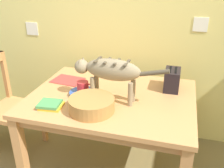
{
  "coord_description": "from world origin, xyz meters",
  "views": [
    {
      "loc": [
        0.48,
        -0.67,
        1.63
      ],
      "look_at": [
        0.0,
        1.04,
        0.83
      ],
      "focal_mm": 40.56,
      "sensor_mm": 36.0,
      "label": 1
    }
  ],
  "objects_px": {
    "saucer_bowl": "(83,93)",
    "wooden_chair_near": "(8,107)",
    "magazine": "(68,80)",
    "toaster": "(172,80)",
    "wicker_basket": "(92,104)",
    "book_stack": "(50,105)",
    "cat": "(110,71)",
    "dining_table": "(112,105)",
    "coffee_mug": "(83,87)"
  },
  "relations": [
    {
      "from": "cat",
      "to": "coffee_mug",
      "type": "bearing_deg",
      "value": 89.95
    },
    {
      "from": "wooden_chair_near",
      "to": "wicker_basket",
      "type": "bearing_deg",
      "value": 77.01
    },
    {
      "from": "magazine",
      "to": "book_stack",
      "type": "distance_m",
      "value": 0.48
    },
    {
      "from": "dining_table",
      "to": "saucer_bowl",
      "type": "distance_m",
      "value": 0.25
    },
    {
      "from": "saucer_bowl",
      "to": "toaster",
      "type": "height_order",
      "value": "toaster"
    },
    {
      "from": "coffee_mug",
      "to": "wooden_chair_near",
      "type": "bearing_deg",
      "value": 174.17
    },
    {
      "from": "dining_table",
      "to": "wicker_basket",
      "type": "relative_size",
      "value": 3.98
    },
    {
      "from": "toaster",
      "to": "wooden_chair_near",
      "type": "distance_m",
      "value": 1.52
    },
    {
      "from": "wicker_basket",
      "to": "book_stack",
      "type": "bearing_deg",
      "value": -174.08
    },
    {
      "from": "cat",
      "to": "wicker_basket",
      "type": "height_order",
      "value": "cat"
    },
    {
      "from": "cat",
      "to": "toaster",
      "type": "bearing_deg",
      "value": -50.69
    },
    {
      "from": "dining_table",
      "to": "wooden_chair_near",
      "type": "height_order",
      "value": "wooden_chair_near"
    },
    {
      "from": "cat",
      "to": "wooden_chair_near",
      "type": "distance_m",
      "value": 1.15
    },
    {
      "from": "wicker_basket",
      "to": "toaster",
      "type": "relative_size",
      "value": 1.61
    },
    {
      "from": "magazine",
      "to": "wicker_basket",
      "type": "relative_size",
      "value": 0.82
    },
    {
      "from": "toaster",
      "to": "wicker_basket",
      "type": "bearing_deg",
      "value": -135.38
    },
    {
      "from": "saucer_bowl",
      "to": "coffee_mug",
      "type": "relative_size",
      "value": 1.63
    },
    {
      "from": "cat",
      "to": "toaster",
      "type": "relative_size",
      "value": 3.53
    },
    {
      "from": "cat",
      "to": "book_stack",
      "type": "height_order",
      "value": "cat"
    },
    {
      "from": "dining_table",
      "to": "magazine",
      "type": "distance_m",
      "value": 0.5
    },
    {
      "from": "book_stack",
      "to": "toaster",
      "type": "bearing_deg",
      "value": 33.37
    },
    {
      "from": "coffee_mug",
      "to": "magazine",
      "type": "xyz_separation_m",
      "value": [
        -0.24,
        0.23,
        -0.07
      ]
    },
    {
      "from": "book_stack",
      "to": "wicker_basket",
      "type": "relative_size",
      "value": 0.55
    },
    {
      "from": "coffee_mug",
      "to": "wicker_basket",
      "type": "distance_m",
      "value": 0.25
    },
    {
      "from": "dining_table",
      "to": "coffee_mug",
      "type": "height_order",
      "value": "coffee_mug"
    },
    {
      "from": "coffee_mug",
      "to": "magazine",
      "type": "distance_m",
      "value": 0.35
    },
    {
      "from": "book_stack",
      "to": "toaster",
      "type": "height_order",
      "value": "toaster"
    },
    {
      "from": "dining_table",
      "to": "wooden_chair_near",
      "type": "bearing_deg",
      "value": 178.5
    },
    {
      "from": "coffee_mug",
      "to": "toaster",
      "type": "relative_size",
      "value": 0.66
    },
    {
      "from": "toaster",
      "to": "wooden_chair_near",
      "type": "height_order",
      "value": "wooden_chair_near"
    },
    {
      "from": "cat",
      "to": "dining_table",
      "type": "bearing_deg",
      "value": 5.08
    },
    {
      "from": "wicker_basket",
      "to": "magazine",
      "type": "bearing_deg",
      "value": 131.41
    },
    {
      "from": "magazine",
      "to": "toaster",
      "type": "bearing_deg",
      "value": 11.06
    },
    {
      "from": "saucer_bowl",
      "to": "book_stack",
      "type": "relative_size",
      "value": 1.21
    },
    {
      "from": "magazine",
      "to": "book_stack",
      "type": "relative_size",
      "value": 1.47
    },
    {
      "from": "magazine",
      "to": "toaster",
      "type": "xyz_separation_m",
      "value": [
        0.9,
        0.07,
        0.08
      ]
    },
    {
      "from": "magazine",
      "to": "wicker_basket",
      "type": "height_order",
      "value": "wicker_basket"
    },
    {
      "from": "coffee_mug",
      "to": "magazine",
      "type": "bearing_deg",
      "value": 136.34
    },
    {
      "from": "wooden_chair_near",
      "to": "coffee_mug",
      "type": "bearing_deg",
      "value": 88.14
    },
    {
      "from": "wicker_basket",
      "to": "toaster",
      "type": "xyz_separation_m",
      "value": [
        0.51,
        0.51,
        0.04
      ]
    },
    {
      "from": "saucer_bowl",
      "to": "wooden_chair_near",
      "type": "distance_m",
      "value": 0.86
    },
    {
      "from": "wooden_chair_near",
      "to": "magazine",
      "type": "bearing_deg",
      "value": 109.16
    },
    {
      "from": "toaster",
      "to": "coffee_mug",
      "type": "bearing_deg",
      "value": -155.43
    },
    {
      "from": "saucer_bowl",
      "to": "book_stack",
      "type": "xyz_separation_m",
      "value": [
        -0.16,
        -0.24,
        0.0
      ]
    },
    {
      "from": "dining_table",
      "to": "saucer_bowl",
      "type": "relative_size",
      "value": 5.92
    },
    {
      "from": "toaster",
      "to": "wooden_chair_near",
      "type": "relative_size",
      "value": 0.22
    },
    {
      "from": "magazine",
      "to": "toaster",
      "type": "relative_size",
      "value": 1.31
    },
    {
      "from": "coffee_mug",
      "to": "wicker_basket",
      "type": "xyz_separation_m",
      "value": [
        0.14,
        -0.21,
        -0.02
      ]
    },
    {
      "from": "toaster",
      "to": "book_stack",
      "type": "bearing_deg",
      "value": -146.63
    },
    {
      "from": "book_stack",
      "to": "wooden_chair_near",
      "type": "relative_size",
      "value": 0.19
    }
  ]
}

